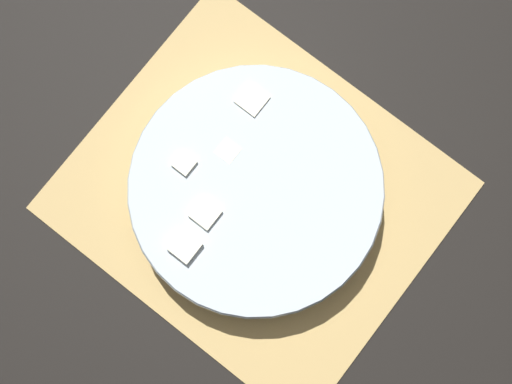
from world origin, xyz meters
name	(u,v)px	position (x,y,z in m)	size (l,w,h in m)	color
ground_plane	(256,196)	(0.00, 0.00, 0.00)	(6.00, 6.00, 0.00)	black
bamboo_mat_center	(256,195)	(0.00, 0.00, 0.00)	(0.43, 0.38, 0.01)	tan
fruit_salad_bowl	(256,191)	(0.00, 0.00, 0.04)	(0.30, 0.30, 0.06)	silver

